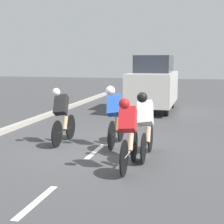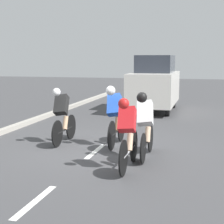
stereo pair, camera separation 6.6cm
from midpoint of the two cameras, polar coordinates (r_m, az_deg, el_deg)
name	(u,v)px [view 1 (the left image)]	position (r m, az deg, el deg)	size (l,w,h in m)	color
ground_plane	(99,148)	(9.17, -2.14, -5.50)	(60.00, 60.00, 0.00)	#424244
lane_stripe_near	(36,202)	(6.01, -11.77, -13.23)	(0.12, 1.40, 0.01)	white
lane_stripe_mid	(96,151)	(8.86, -2.74, -5.98)	(0.12, 1.40, 0.01)	white
lane_stripe_far	(124,127)	(11.89, 1.69, -2.27)	(0.12, 1.40, 0.01)	white
cyclist_red	(128,132)	(7.30, 2.23, -3.10)	(0.36, 1.70, 1.44)	black
cyclist_black	(62,115)	(9.60, -7.82, -0.40)	(0.38, 1.62, 1.44)	black
cyclist_white	(146,123)	(8.13, 4.93, -1.69)	(0.39, 1.66, 1.48)	black
cyclist_blue	(115,115)	(9.20, 0.22, -0.39)	(0.39, 1.71, 1.52)	black
support_car	(153,84)	(15.39, 6.21, 4.33)	(1.70, 3.86, 2.27)	black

